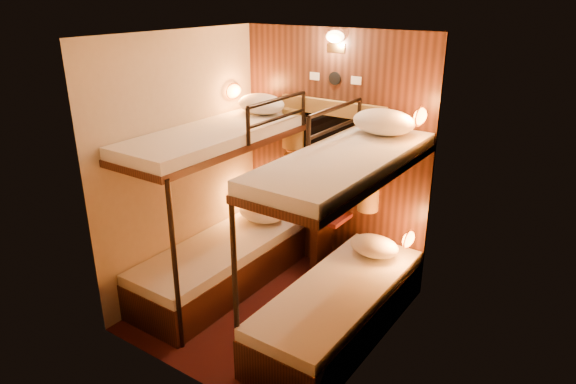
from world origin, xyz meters
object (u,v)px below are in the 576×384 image
Objects in this scene: bunk_right at (341,274)px; bottle_left at (312,200)px; bunk_left at (221,234)px; bottle_right at (321,203)px; table at (322,235)px.

bunk_right is 1.12m from bottle_left.
bottle_left is at bearing 134.53° from bunk_right.
bunk_left is 1.02m from bottle_right.
table is at bearing -0.51° from bottle_left.
bunk_right is (1.30, 0.00, 0.00)m from bunk_left.
bunk_left is at bearing 180.00° from bunk_right.
bunk_left is at bearing -123.93° from bottle_left.
bunk_right is 2.90× the size of table.
bunk_right reaches higher than table.
bunk_left is at bearing -129.67° from table.
bottle_left is 0.11m from bottle_right.
bottle_left reaches higher than table.
bunk_left reaches higher than bottle_right.
bunk_right is 1.03m from bottle_right.
table is (-0.65, 0.78, -0.14)m from bunk_right.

